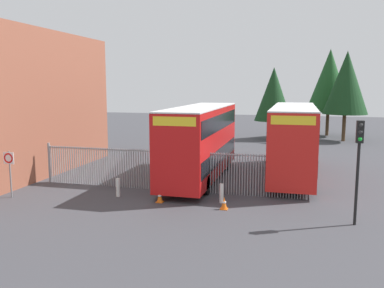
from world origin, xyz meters
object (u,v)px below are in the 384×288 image
(double_decker_bus_behind_fence_left, at_px, (293,139))
(traffic_light_kerbside, at_px, (359,153))
(bollard_center_front, at_px, (222,193))
(bollard_near_left, at_px, (118,187))
(double_decker_bus_near_gate, at_px, (201,140))
(traffic_cone_by_gate, at_px, (160,197))
(speed_limit_sign_post, at_px, (9,163))
(traffic_cone_mid_forecourt, at_px, (224,203))

(double_decker_bus_behind_fence_left, height_order, traffic_light_kerbside, double_decker_bus_behind_fence_left)
(double_decker_bus_behind_fence_left, relative_size, bollard_center_front, 11.38)
(bollard_near_left, bearing_deg, double_decker_bus_behind_fence_left, 38.75)
(double_decker_bus_near_gate, distance_m, bollard_near_left, 6.17)
(traffic_cone_by_gate, relative_size, speed_limit_sign_post, 0.25)
(bollard_center_front, relative_size, speed_limit_sign_post, 0.40)
(bollard_near_left, height_order, speed_limit_sign_post, speed_limit_sign_post)
(bollard_near_left, distance_m, speed_limit_sign_post, 5.59)
(traffic_cone_by_gate, bearing_deg, double_decker_bus_near_gate, 81.79)
(double_decker_bus_behind_fence_left, bearing_deg, speed_limit_sign_post, -148.52)
(traffic_cone_by_gate, height_order, traffic_cone_mid_forecourt, same)
(double_decker_bus_behind_fence_left, height_order, traffic_cone_mid_forecourt, double_decker_bus_behind_fence_left)
(double_decker_bus_near_gate, xyz_separation_m, double_decker_bus_behind_fence_left, (5.41, 2.00, 0.00))
(bollard_center_front, bearing_deg, traffic_cone_mid_forecourt, -73.03)
(bollard_near_left, relative_size, traffic_cone_by_gate, 1.61)
(bollard_center_front, xyz_separation_m, traffic_light_kerbside, (5.87, -1.72, 2.51))
(double_decker_bus_near_gate, xyz_separation_m, traffic_cone_by_gate, (-0.77, -5.35, -2.13))
(double_decker_bus_behind_fence_left, distance_m, traffic_cone_mid_forecourt, 8.48)
(double_decker_bus_behind_fence_left, xyz_separation_m, speed_limit_sign_post, (-13.82, -8.46, -0.65))
(traffic_cone_by_gate, bearing_deg, traffic_cone_mid_forecourt, -5.65)
(double_decker_bus_near_gate, distance_m, double_decker_bus_behind_fence_left, 5.77)
(traffic_cone_mid_forecourt, bearing_deg, speed_limit_sign_post, -175.83)
(double_decker_bus_behind_fence_left, relative_size, traffic_light_kerbside, 2.51)
(bollard_center_front, height_order, traffic_cone_mid_forecourt, bollard_center_front)
(double_decker_bus_behind_fence_left, height_order, bollard_near_left, double_decker_bus_behind_fence_left)
(bollard_near_left, bearing_deg, double_decker_bus_near_gate, 56.97)
(traffic_cone_mid_forecourt, bearing_deg, bollard_near_left, 172.35)
(bollard_near_left, relative_size, traffic_light_kerbside, 0.22)
(bollard_near_left, distance_m, traffic_cone_mid_forecourt, 5.72)
(double_decker_bus_near_gate, height_order, speed_limit_sign_post, double_decker_bus_near_gate)
(double_decker_bus_behind_fence_left, bearing_deg, traffic_cone_by_gate, -130.09)
(speed_limit_sign_post, height_order, traffic_light_kerbside, traffic_light_kerbside)
(double_decker_bus_near_gate, xyz_separation_m, traffic_cone_mid_forecourt, (2.47, -5.67, -2.13))
(speed_limit_sign_post, bearing_deg, traffic_cone_by_gate, 8.31)
(double_decker_bus_behind_fence_left, height_order, traffic_cone_by_gate, double_decker_bus_behind_fence_left)
(bollard_center_front, bearing_deg, traffic_light_kerbside, -16.29)
(double_decker_bus_behind_fence_left, bearing_deg, traffic_light_kerbside, -72.59)
(double_decker_bus_near_gate, xyz_separation_m, speed_limit_sign_post, (-8.41, -6.46, -0.65))
(double_decker_bus_behind_fence_left, xyz_separation_m, traffic_light_kerbside, (2.63, -8.38, 0.56))
(double_decker_bus_behind_fence_left, xyz_separation_m, traffic_cone_mid_forecourt, (-2.94, -7.67, -2.13))
(double_decker_bus_near_gate, xyz_separation_m, traffic_light_kerbside, (8.04, -6.38, 0.56))
(bollard_center_front, height_order, traffic_light_kerbside, traffic_light_kerbside)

